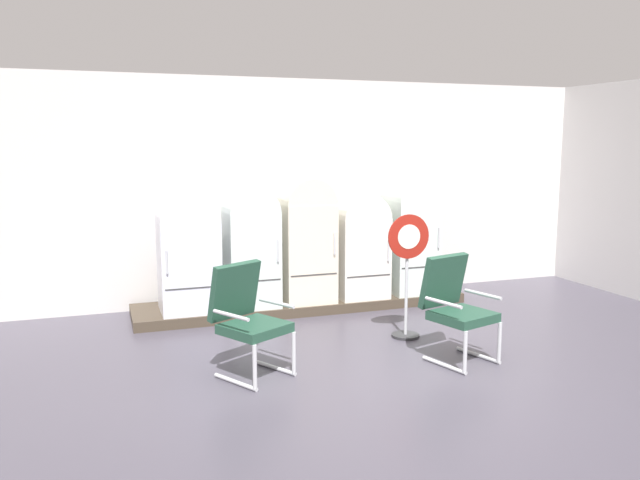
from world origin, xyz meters
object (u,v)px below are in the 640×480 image
(refrigerator_4, at_px, (410,231))
(armchair_left, at_px, (247,314))
(refrigerator_1, at_px, (251,243))
(refrigerator_2, at_px, (307,237))
(refrigerator_0, at_px, (188,249))
(refrigerator_3, at_px, (359,242))
(armchair_right, at_px, (455,303))
(sign_stand, at_px, (407,275))

(refrigerator_4, relative_size, armchair_left, 1.50)
(refrigerator_1, distance_m, refrigerator_2, 0.74)
(refrigerator_0, distance_m, refrigerator_3, 2.28)
(refrigerator_4, bearing_deg, armchair_right, -106.50)
(refrigerator_3, xyz_separation_m, armchair_right, (0.07, -2.37, -0.28))
(refrigerator_3, relative_size, armchair_right, 1.32)
(refrigerator_0, xyz_separation_m, refrigerator_4, (3.05, -0.00, 0.08))
(armchair_left, distance_m, sign_stand, 2.05)
(refrigerator_0, bearing_deg, armchair_right, -45.25)
(refrigerator_1, distance_m, armchair_right, 2.83)
(refrigerator_2, relative_size, refrigerator_3, 1.15)
(refrigerator_0, xyz_separation_m, armchair_left, (0.26, -2.09, -0.31))
(refrigerator_0, height_order, armchair_left, refrigerator_0)
(refrigerator_2, xyz_separation_m, armchair_left, (-1.27, -2.05, -0.40))
(refrigerator_1, xyz_separation_m, refrigerator_3, (1.50, 0.04, -0.07))
(armchair_left, relative_size, sign_stand, 0.76)
(refrigerator_0, distance_m, refrigerator_1, 0.79)
(refrigerator_0, relative_size, sign_stand, 1.04)
(armchair_left, bearing_deg, armchair_right, -7.67)
(armchair_left, distance_m, armchair_right, 2.11)
(refrigerator_1, height_order, refrigerator_2, refrigerator_2)
(refrigerator_1, bearing_deg, armchair_right, -56.19)
(refrigerator_2, bearing_deg, refrigerator_4, 1.43)
(armchair_right, bearing_deg, refrigerator_4, 73.50)
(armchair_left, bearing_deg, refrigerator_4, 36.79)
(refrigerator_0, xyz_separation_m, armchair_right, (2.35, -2.37, -0.31))
(refrigerator_0, xyz_separation_m, refrigerator_1, (0.79, -0.04, 0.04))
(sign_stand, bearing_deg, refrigerator_3, 87.95)
(refrigerator_4, height_order, sign_stand, refrigerator_4)
(refrigerator_2, bearing_deg, refrigerator_1, 179.95)
(refrigerator_1, xyz_separation_m, refrigerator_4, (2.26, 0.04, 0.04))
(refrigerator_4, relative_size, sign_stand, 1.13)
(refrigerator_0, relative_size, armchair_right, 1.38)
(refrigerator_0, xyz_separation_m, sign_stand, (2.23, -1.54, -0.18))
(refrigerator_1, height_order, armchair_right, refrigerator_1)
(refrigerator_3, xyz_separation_m, armchair_left, (-2.02, -2.09, -0.28))
(armchair_right, bearing_deg, refrigerator_2, 109.47)
(refrigerator_0, bearing_deg, refrigerator_3, 0.07)
(refrigerator_2, bearing_deg, refrigerator_3, 3.18)
(refrigerator_1, relative_size, refrigerator_3, 1.09)
(refrigerator_3, distance_m, refrigerator_4, 0.78)
(armchair_right, bearing_deg, refrigerator_0, 134.75)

